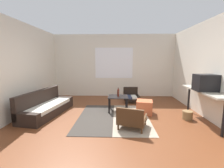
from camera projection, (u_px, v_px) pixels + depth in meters
name	position (u px, v px, depth m)	size (l,w,h in m)	color
ground_plane	(111.00, 122.00, 4.11)	(7.80, 7.80, 0.00)	brown
far_wall_with_window	(114.00, 66.00, 6.92)	(5.60, 0.13, 2.70)	silver
side_wall_right	(213.00, 70.00, 4.11)	(0.12, 6.60, 2.70)	silver
side_wall_left	(15.00, 69.00, 4.28)	(0.12, 6.60, 2.70)	silver
area_rug	(114.00, 117.00, 4.41)	(1.95, 2.31, 0.01)	#38332D
couch	(46.00, 107.00, 4.63)	(0.99, 2.01, 0.71)	black
coffee_table	(118.00, 99.00, 4.93)	(0.62, 0.57, 0.47)	black
armchair_by_window	(131.00, 96.00, 6.07)	(0.59, 0.62, 0.54)	black
armchair_striped_foreground	(132.00, 119.00, 3.65)	(0.78, 0.76, 0.54)	#472D19
ottoman_orange	(144.00, 107.00, 4.72)	(0.46, 0.46, 0.40)	#BC5633
console_shelf	(204.00, 94.00, 4.00)	(0.42, 1.74, 0.84)	#B2AD9E
crt_television	(206.00, 83.00, 3.90)	(0.53, 0.41, 0.41)	black
clay_vase	(196.00, 83.00, 4.38)	(0.20, 0.20, 0.33)	brown
glass_bottle	(118.00, 93.00, 4.91)	(0.07, 0.07, 0.27)	#5B2319
wicker_basket	(187.00, 115.00, 4.26)	(0.26, 0.26, 0.23)	olive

